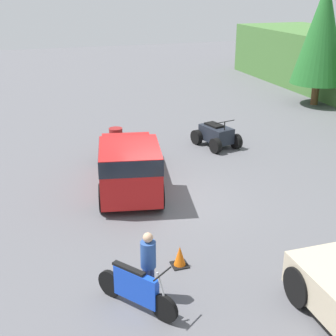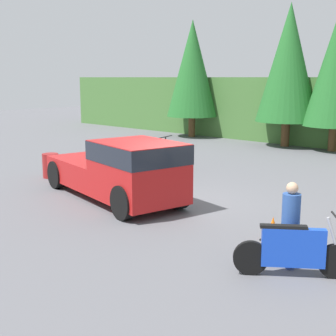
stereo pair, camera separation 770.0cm
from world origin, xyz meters
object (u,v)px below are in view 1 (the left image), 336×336
at_px(quad_atv, 216,135).
at_px(rider_person, 148,263).
at_px(traffic_cone, 180,257).
at_px(steel_barrel, 116,138).
at_px(dirt_bike, 136,289).
at_px(pickup_truck_red, 129,163).

relative_size(quad_atv, rider_person, 1.36).
xyz_separation_m(rider_person, traffic_cone, (-1.00, 1.10, -0.65)).
distance_m(traffic_cone, steel_barrel, 9.42).
bearing_deg(rider_person, dirt_bike, -97.80).
xyz_separation_m(quad_atv, steel_barrel, (-1.14, -4.19, -0.06)).
bearing_deg(steel_barrel, quad_atv, 74.73).
bearing_deg(traffic_cone, rider_person, -47.62).
bearing_deg(quad_atv, steel_barrel, -119.06).
height_order(pickup_truck_red, quad_atv, pickup_truck_red).
height_order(dirt_bike, rider_person, rider_person).
bearing_deg(dirt_bike, steel_barrel, 133.43).
relative_size(quad_atv, traffic_cone, 4.14).
distance_m(pickup_truck_red, steel_barrel, 4.54).
relative_size(dirt_bike, steel_barrel, 2.04).
bearing_deg(rider_person, pickup_truck_red, 125.52).
distance_m(pickup_truck_red, traffic_cone, 4.99).
bearing_deg(steel_barrel, traffic_cone, -2.41).
bearing_deg(pickup_truck_red, quad_atv, 136.67).
xyz_separation_m(dirt_bike, quad_atv, (-9.54, 6.04, 0.02)).
distance_m(pickup_truck_red, quad_atv, 5.77).
distance_m(quad_atv, steel_barrel, 4.34).
distance_m(dirt_bike, quad_atv, 11.29).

